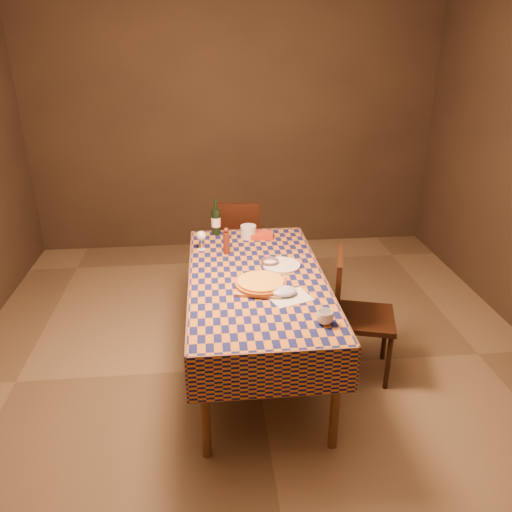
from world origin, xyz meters
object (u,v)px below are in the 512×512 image
at_px(wine_bottle, 216,221).
at_px(white_plate, 281,265).
at_px(chair_far, 238,241).
at_px(cutting_board, 261,286).
at_px(chair_right, 353,308).
at_px(pizza, 261,283).
at_px(dining_table, 257,286).
at_px(bowl, 270,262).

xyz_separation_m(wine_bottle, white_plate, (0.45, -0.69, -0.11)).
height_order(white_plate, chair_far, chair_far).
bearing_deg(cutting_board, chair_right, 7.84).
bearing_deg(pizza, white_plate, 59.77).
xyz_separation_m(dining_table, chair_far, (-0.05, 1.27, -0.17)).
height_order(white_plate, chair_right, chair_right).
distance_m(cutting_board, chair_far, 1.47).
distance_m(cutting_board, bowl, 0.36).
height_order(dining_table, chair_right, chair_right).
distance_m(wine_bottle, chair_right, 1.36).
xyz_separation_m(dining_table, wine_bottle, (-0.26, 0.83, 0.19)).
bearing_deg(chair_right, cutting_board, -172.16).
height_order(bowl, wine_bottle, wine_bottle).
bearing_deg(wine_bottle, chair_far, 64.11).
bearing_deg(white_plate, dining_table, -143.67).
distance_m(pizza, bowl, 0.36).
xyz_separation_m(pizza, white_plate, (0.19, 0.32, -0.03)).
bearing_deg(bowl, chair_far, 98.31).
bearing_deg(wine_bottle, chair_right, -44.32).
height_order(pizza, chair_far, chair_far).
bearing_deg(chair_right, dining_table, 172.98).
xyz_separation_m(cutting_board, chair_far, (-0.06, 1.44, -0.26)).
relative_size(cutting_board, pizza, 0.87).
height_order(dining_table, wine_bottle, wine_bottle).
bearing_deg(pizza, wine_bottle, 104.80).
distance_m(bowl, chair_right, 0.68).
relative_size(dining_table, chair_far, 1.98).
relative_size(cutting_board, white_plate, 1.13).
bearing_deg(chair_far, bowl, -81.69).
relative_size(wine_bottle, white_plate, 1.12).
distance_m(dining_table, cutting_board, 0.20).
distance_m(bowl, wine_bottle, 0.76).
xyz_separation_m(dining_table, white_plate, (0.19, 0.14, 0.08)).
xyz_separation_m(bowl, wine_bottle, (-0.37, 0.66, 0.09)).
xyz_separation_m(pizza, bowl, (0.10, 0.35, -0.02)).
xyz_separation_m(bowl, chair_right, (0.57, -0.26, -0.27)).
height_order(pizza, wine_bottle, wine_bottle).
bearing_deg(white_plate, chair_far, 102.23).
height_order(dining_table, cutting_board, cutting_board).
height_order(bowl, chair_far, chair_far).
bearing_deg(pizza, chair_far, 92.27).
distance_m(dining_table, chair_far, 1.28).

